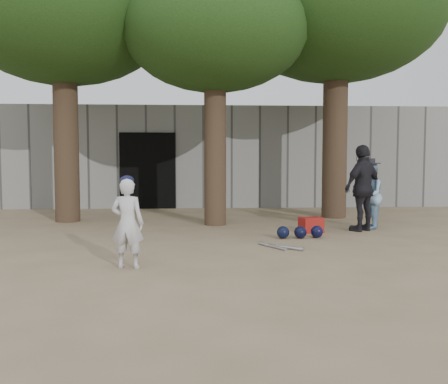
{
  "coord_description": "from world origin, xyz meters",
  "views": [
    {
      "loc": [
        0.13,
        -6.73,
        1.49
      ],
      "look_at": [
        0.6,
        1.0,
        0.95
      ],
      "focal_mm": 40.0,
      "sensor_mm": 36.0,
      "label": 1
    }
  ],
  "objects": [
    {
      "name": "back_building",
      "position": [
        -0.0,
        10.33,
        1.5
      ],
      "size": [
        16.0,
        5.24,
        3.0
      ],
      "color": "gray",
      "rests_on": "ground"
    },
    {
      "name": "ground",
      "position": [
        0.0,
        0.0,
        0.0
      ],
      "size": [
        70.0,
        70.0,
        0.0
      ],
      "primitive_type": "plane",
      "color": "#937C5E",
      "rests_on": "ground"
    },
    {
      "name": "tree_row",
      "position": [
        0.74,
        5.02,
        4.69
      ],
      "size": [
        11.4,
        5.8,
        6.69
      ],
      "color": "brown",
      "rests_on": "ground"
    },
    {
      "name": "spectator_blue",
      "position": [
        3.78,
        3.42,
        0.7
      ],
      "size": [
        0.75,
        0.83,
        1.4
      ],
      "primitive_type": "imported",
      "rotation": [
        0.0,
        0.0,
        4.32
      ],
      "color": "#85ADCE",
      "rests_on": "ground"
    },
    {
      "name": "spectator_dark",
      "position": [
        3.54,
        3.1,
        0.87
      ],
      "size": [
        1.09,
        0.91,
        1.74
      ],
      "primitive_type": "imported",
      "rotation": [
        0.0,
        0.0,
        3.71
      ],
      "color": "black",
      "rests_on": "ground"
    },
    {
      "name": "bat_pile",
      "position": [
        1.51,
        1.3,
        0.03
      ],
      "size": [
        0.66,
        0.71,
        0.06
      ],
      "color": "#ADADB4",
      "rests_on": "ground"
    },
    {
      "name": "helmet_row",
      "position": [
        2.08,
        2.27,
        0.11
      ],
      "size": [
        0.87,
        0.28,
        0.23
      ],
      "color": "black",
      "rests_on": "ground"
    },
    {
      "name": "boy_player",
      "position": [
        -0.76,
        -0.03,
        0.61
      ],
      "size": [
        0.49,
        0.36,
        1.21
      ],
      "primitive_type": "imported",
      "rotation": [
        0.0,
        0.0,
        2.97
      ],
      "color": "silver",
      "rests_on": "ground"
    },
    {
      "name": "red_bag",
      "position": [
        2.45,
        2.96,
        0.15
      ],
      "size": [
        0.49,
        0.42,
        0.3
      ],
      "primitive_type": "cube",
      "rotation": [
        0.0,
        0.0,
        0.27
      ],
      "color": "#A21518",
      "rests_on": "ground"
    }
  ]
}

